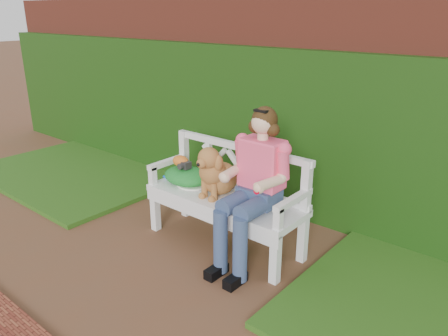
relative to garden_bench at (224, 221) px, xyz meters
The scene contains 11 objects.
ground 0.77m from the garden_bench, 110.20° to the right, with size 60.00×60.00×0.00m, color brown.
brick_wall 1.51m from the garden_bench, 101.79° to the left, with size 10.00×0.30×2.20m, color brown.
ivy_hedge 1.19m from the garden_bench, 104.31° to the left, with size 10.00×0.18×1.70m, color #193F0D.
grass_left 2.67m from the garden_bench, behind, with size 2.60×2.00×0.05m, color #1B3F10.
garden_bench is the anchor object (origin of this frame).
seated_woman 0.56m from the garden_bench, ahead, with size 0.54×0.72×1.29m, color #D55362, non-canonical shape.
dog 0.48m from the garden_bench, behind, with size 0.32×0.43×0.48m, color olive, non-canonical shape.
tennis_racket 0.49m from the garden_bench, behind, with size 0.53×0.22×0.03m, color white, non-canonical shape.
green_bag 0.57m from the garden_bench, behind, with size 0.47×0.37×0.16m, color green, non-canonical shape.
camera_item 0.64m from the garden_bench, behind, with size 0.10×0.08×0.07m, color #272727.
baseball_glove 0.71m from the garden_bench, behind, with size 0.17×0.13×0.11m, color orange.
Camera 1 is at (2.55, -2.05, 2.04)m, focal length 35.00 mm.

